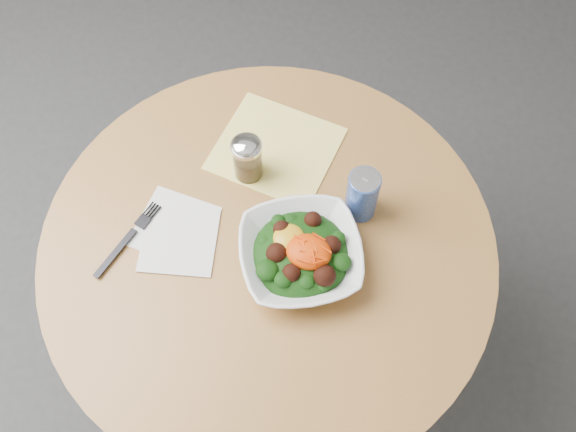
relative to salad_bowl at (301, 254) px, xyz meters
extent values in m
plane|color=#313134|center=(-0.07, 0.02, -0.78)|extent=(6.00, 6.00, 0.00)
cylinder|color=black|center=(-0.07, 0.02, -0.77)|extent=(0.52, 0.52, 0.03)
cylinder|color=black|center=(-0.07, 0.02, -0.43)|extent=(0.10, 0.10, 0.71)
cylinder|color=#B48141|center=(-0.07, 0.02, -0.05)|extent=(0.90, 0.90, 0.04)
cube|color=yellow|center=(-0.11, 0.24, -0.03)|extent=(0.28, 0.26, 0.00)
cube|color=silver|center=(-0.26, 0.01, -0.03)|extent=(0.16, 0.16, 0.00)
cube|color=silver|center=(-0.24, -0.01, -0.03)|extent=(0.16, 0.16, 0.00)
imported|color=white|center=(0.00, 0.00, 0.00)|extent=(0.30, 0.30, 0.06)
ellipsoid|color=black|center=(0.00, 0.00, -0.01)|extent=(0.19, 0.19, 0.07)
ellipsoid|color=#CE9314|center=(-0.03, 0.02, 0.02)|extent=(0.06, 0.06, 0.02)
ellipsoid|color=#EC4C05|center=(0.02, -0.01, 0.03)|extent=(0.09, 0.07, 0.04)
cube|color=black|center=(-0.35, -0.07, -0.03)|extent=(0.05, 0.12, 0.00)
cube|color=black|center=(-0.32, 0.02, -0.03)|extent=(0.04, 0.07, 0.00)
cylinder|color=silver|center=(-0.15, 0.17, 0.02)|extent=(0.06, 0.06, 0.09)
cylinder|color=#9F7C4A|center=(-0.15, 0.17, 0.00)|extent=(0.05, 0.05, 0.05)
cylinder|color=silver|center=(-0.15, 0.17, 0.06)|extent=(0.06, 0.06, 0.01)
ellipsoid|color=silver|center=(-0.15, 0.17, 0.07)|extent=(0.06, 0.06, 0.03)
cylinder|color=#0D1E97|center=(0.09, 0.14, 0.03)|extent=(0.06, 0.06, 0.12)
cylinder|color=silver|center=(0.09, 0.14, 0.08)|extent=(0.06, 0.06, 0.00)
cube|color=silver|center=(0.09, 0.15, 0.09)|extent=(0.02, 0.02, 0.00)
camera|label=1|loc=(0.09, -0.50, 1.10)|focal=40.00mm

